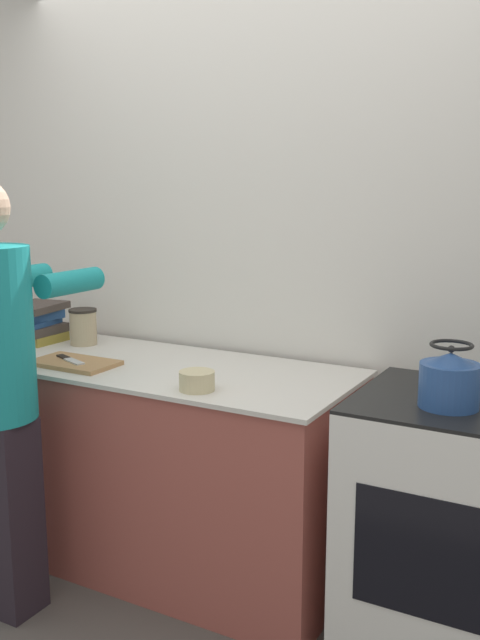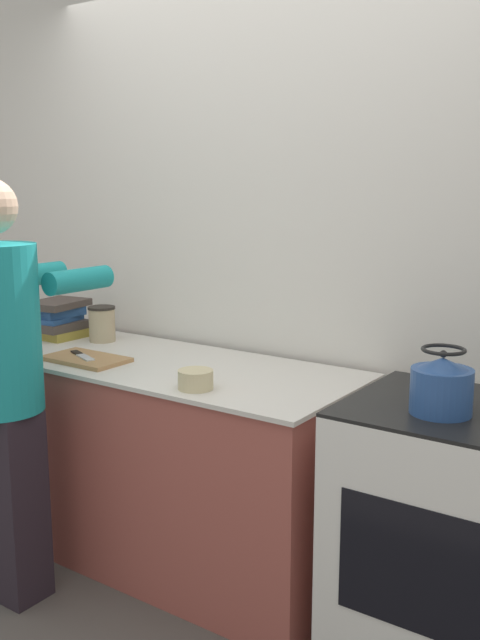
{
  "view_description": "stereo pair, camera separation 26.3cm",
  "coord_description": "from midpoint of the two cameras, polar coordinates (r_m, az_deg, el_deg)",
  "views": [
    {
      "loc": [
        1.39,
        -2.02,
        1.62
      ],
      "look_at": [
        0.14,
        0.24,
        1.13
      ],
      "focal_mm": 40.0,
      "sensor_mm": 36.0,
      "label": 1
    },
    {
      "loc": [
        1.62,
        -1.88,
        1.62
      ],
      "look_at": [
        0.14,
        0.24,
        1.13
      ],
      "focal_mm": 40.0,
      "sensor_mm": 36.0,
      "label": 2
    }
  ],
  "objects": [
    {
      "name": "counter",
      "position": [
        3.19,
        -9.62,
        -11.13
      ],
      "size": [
        1.78,
        0.72,
        0.88
      ],
      "color": "#9E4C42",
      "rests_on": "ground_plane"
    },
    {
      "name": "kettle",
      "position": [
        2.33,
        13.36,
        -4.76
      ],
      "size": [
        0.19,
        0.19,
        0.21
      ],
      "color": "#284C8C",
      "rests_on": "oven"
    },
    {
      "name": "knife",
      "position": [
        3.11,
        -15.89,
        -3.08
      ],
      "size": [
        0.2,
        0.1,
        0.01
      ],
      "rotation": [
        0.0,
        0.0,
        -0.38
      ],
      "color": "silver",
      "rests_on": "cutting_board"
    },
    {
      "name": "ground_plane",
      "position": [
        2.95,
        -7.85,
        -22.69
      ],
      "size": [
        12.0,
        12.0,
        0.0
      ],
      "primitive_type": "plane",
      "color": "#4C4742"
    },
    {
      "name": "cutting_board",
      "position": [
        3.09,
        -15.52,
        -3.36
      ],
      "size": [
        0.36,
        0.21,
        0.02
      ],
      "color": "#A87A4C",
      "rests_on": "counter"
    },
    {
      "name": "wall_back",
      "position": [
        3.12,
        -0.11,
        4.83
      ],
      "size": [
        8.0,
        0.05,
        2.6
      ],
      "color": "silver",
      "rests_on": "ground_plane"
    },
    {
      "name": "canister_jar",
      "position": [
        3.45,
        -14.58,
        -0.54
      ],
      "size": [
        0.13,
        0.13,
        0.17
      ],
      "color": "tan",
      "rests_on": "counter"
    },
    {
      "name": "book_stack",
      "position": [
        3.57,
        -18.02,
        -0.19
      ],
      "size": [
        0.24,
        0.3,
        0.18
      ],
      "color": "olive",
      "rests_on": "counter"
    },
    {
      "name": "bowl_prep",
      "position": [
        2.63,
        -6.35,
        -4.89
      ],
      "size": [
        0.13,
        0.13,
        0.07
      ],
      "color": "#C6B789",
      "rests_on": "counter"
    },
    {
      "name": "oven",
      "position": [
        2.61,
        13.46,
        -15.95
      ],
      "size": [
        0.64,
        0.63,
        0.92
      ],
      "color": "silver",
      "rests_on": "ground_plane"
    }
  ]
}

